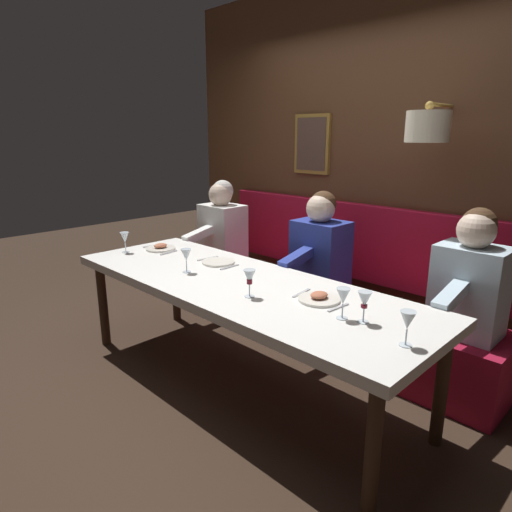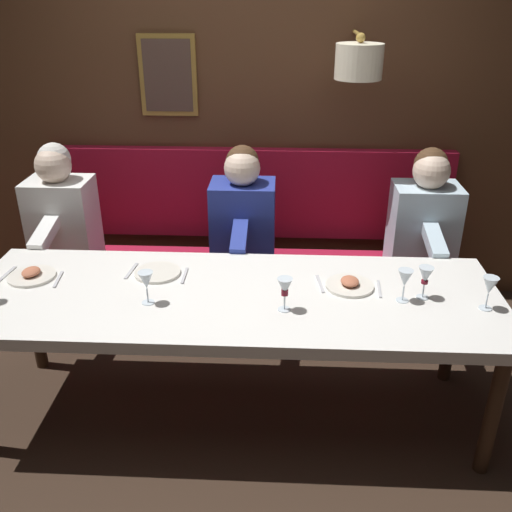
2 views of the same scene
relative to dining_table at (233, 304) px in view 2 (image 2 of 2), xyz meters
name	(u,v)px [view 2 (image 2 of 2)]	position (x,y,z in m)	size (l,w,h in m)	color
ground_plane	(235,411)	(0.00, 0.00, -0.68)	(12.00, 12.00, 0.00)	#332319
dining_table	(233,304)	(0.00, 0.00, 0.00)	(0.90, 2.63, 0.74)	silver
banquette_bench	(246,294)	(0.89, 0.00, -0.45)	(0.52, 2.83, 0.45)	maroon
back_wall_panel	(250,106)	(1.46, 0.00, 0.69)	(0.59, 4.03, 2.90)	#51331E
diner_nearest	(425,216)	(0.88, -1.11, 0.14)	(0.60, 0.40, 0.79)	silver
diner_near	(243,213)	(0.88, 0.01, 0.14)	(0.60, 0.40, 0.79)	#283893
diner_middle	(61,210)	(0.88, 1.17, 0.14)	(0.60, 0.40, 0.79)	white
place_setting_0	(350,284)	(0.09, -0.58, 0.08)	(0.24, 0.32, 0.05)	silver
place_setting_1	(158,273)	(0.18, 0.41, 0.07)	(0.24, 0.31, 0.01)	silver
place_setting_2	(32,275)	(0.11, 1.05, 0.08)	(0.24, 0.32, 0.05)	silver
wine_glass_0	(490,287)	(-0.09, -1.19, 0.18)	(0.07, 0.07, 0.16)	silver
wine_glass_1	(146,281)	(-0.11, 0.39, 0.18)	(0.07, 0.07, 0.16)	silver
wine_glass_2	(405,279)	(-0.03, -0.82, 0.18)	(0.07, 0.07, 0.16)	silver
wine_glass_3	(425,276)	(0.00, -0.92, 0.18)	(0.07, 0.07, 0.16)	silver
wine_glass_5	(285,288)	(-0.15, -0.25, 0.18)	(0.07, 0.07, 0.16)	silver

